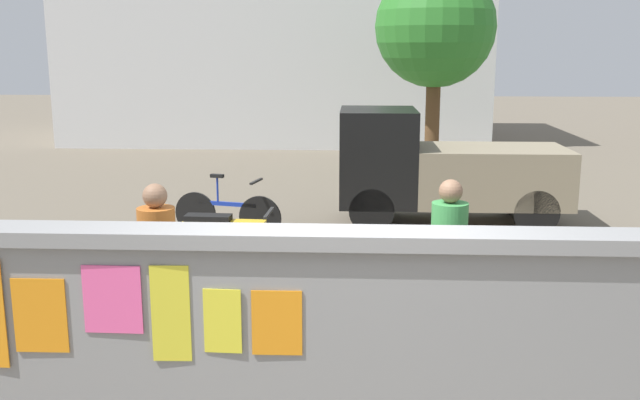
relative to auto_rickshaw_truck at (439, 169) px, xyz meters
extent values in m
plane|color=#6B6051|center=(-1.48, 1.92, -0.90)|extent=(60.00, 60.00, 0.00)
cube|color=gray|center=(-1.48, -6.08, -0.25)|extent=(7.57, 0.30, 1.30)
cube|color=gray|center=(-1.48, -6.08, 0.46)|extent=(7.77, 0.42, 0.12)
cube|color=orange|center=(-3.81, -6.24, -0.16)|extent=(0.43, 0.02, 0.61)
cube|color=#F9599E|center=(-3.23, -6.24, -0.02)|extent=(0.47, 0.02, 0.55)
cube|color=yellow|center=(-2.77, -6.24, -0.13)|extent=(0.31, 0.02, 0.78)
cube|color=yellow|center=(-2.37, -6.24, -0.18)|extent=(0.30, 0.02, 0.52)
cube|color=orange|center=(-1.94, -6.24, -0.19)|extent=(0.39, 0.02, 0.53)
cylinder|color=black|center=(-1.09, -0.65, -0.55)|extent=(0.70, 0.20, 0.70)
cylinder|color=black|center=(-1.09, 0.65, -0.55)|extent=(0.70, 0.20, 0.70)
cylinder|color=black|center=(1.41, -0.65, -0.55)|extent=(0.70, 0.20, 0.70)
cylinder|color=black|center=(1.41, 0.65, -0.55)|extent=(0.70, 0.20, 0.70)
cube|color=black|center=(-0.99, 0.00, 0.20)|extent=(1.20, 1.50, 1.50)
cube|color=gray|center=(0.81, 0.00, -0.10)|extent=(2.40, 1.50, 0.90)
cylinder|color=black|center=(-2.29, -3.07, -0.60)|extent=(0.60, 0.13, 0.60)
cylinder|color=black|center=(-3.59, -3.01, -0.60)|extent=(0.61, 0.15, 0.60)
cube|color=gold|center=(-2.94, -3.04, -0.32)|extent=(1.01, 0.29, 0.32)
cube|color=black|center=(-3.14, -3.03, -0.14)|extent=(0.57, 0.25, 0.10)
cube|color=#262626|center=(-2.39, -3.07, -0.05)|extent=(0.07, 0.56, 0.03)
cylinder|color=black|center=(0.93, -4.61, -0.57)|extent=(0.65, 0.22, 0.66)
cube|color=silver|center=(1.43, -4.47, -0.39)|extent=(0.93, 0.29, 0.06)
cube|color=black|center=(0.98, -4.60, -0.02)|extent=(0.16, 0.43, 0.03)
cylinder|color=black|center=(-2.76, -1.15, -0.57)|extent=(0.65, 0.19, 0.66)
cylinder|color=black|center=(-3.78, -0.91, -0.57)|extent=(0.65, 0.19, 0.66)
cube|color=#1933A5|center=(-3.27, -1.03, -0.39)|extent=(0.93, 0.26, 0.06)
cylinder|color=#1933A5|center=(-3.41, -1.00, -0.17)|extent=(0.04, 0.04, 0.40)
cube|color=black|center=(-3.41, -1.00, 0.03)|extent=(0.21, 0.12, 0.05)
cube|color=black|center=(-2.81, -1.14, -0.02)|extent=(0.14, 0.44, 0.03)
cylinder|color=yellow|center=(-3.04, -5.28, -0.50)|extent=(0.12, 0.12, 0.80)
cylinder|color=yellow|center=(-3.22, -5.26, -0.50)|extent=(0.12, 0.12, 0.80)
cylinder|color=#BF6626|center=(-3.13, -5.27, 0.20)|extent=(0.38, 0.38, 0.60)
sphere|color=#8C664C|center=(-3.13, -5.27, 0.61)|extent=(0.22, 0.22, 0.22)
cylinder|color=#3F994C|center=(-0.56, -4.90, -0.50)|extent=(0.12, 0.12, 0.80)
cylinder|color=#3F994C|center=(-0.38, -4.95, -0.50)|extent=(0.12, 0.12, 0.80)
cylinder|color=#3F994C|center=(-0.47, -4.93, 0.20)|extent=(0.42, 0.42, 0.60)
sphere|color=#8C664C|center=(-0.47, -4.93, 0.61)|extent=(0.22, 0.22, 0.22)
cylinder|color=brown|center=(0.39, 4.96, 0.26)|extent=(0.33, 0.33, 2.33)
sphere|color=#2D7C29|center=(0.39, 4.96, 2.36)|extent=(2.68, 2.68, 2.68)
cube|color=silver|center=(-3.76, 11.47, 1.62)|extent=(12.35, 6.10, 5.05)
camera|label=1|loc=(-1.35, -11.42, 1.90)|focal=40.10mm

